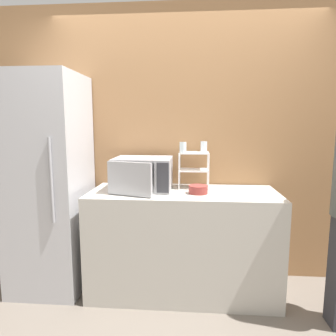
% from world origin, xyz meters
% --- Properties ---
extents(ground_plane, '(12.00, 12.00, 0.00)m').
position_xyz_m(ground_plane, '(0.00, 0.00, 0.00)').
color(ground_plane, '#6B6056').
extents(wall_back, '(8.00, 0.06, 2.60)m').
position_xyz_m(wall_back, '(0.00, 0.70, 1.30)').
color(wall_back, '#9E7047').
rests_on(wall_back, ground_plane).
extents(counter, '(1.63, 0.66, 0.92)m').
position_xyz_m(counter, '(0.00, 0.33, 0.46)').
color(counter, '#B7B2A8').
rests_on(counter, ground_plane).
extents(microwave, '(0.51, 0.54, 0.28)m').
position_xyz_m(microwave, '(-0.37, 0.37, 1.06)').
color(microwave, '#ADADB2').
rests_on(microwave, counter).
extents(dish_rack, '(0.27, 0.21, 0.33)m').
position_xyz_m(dish_rack, '(0.09, 0.50, 1.15)').
color(dish_rack, white).
rests_on(dish_rack, counter).
extents(glass_front_left, '(0.06, 0.06, 0.09)m').
position_xyz_m(glass_front_left, '(-0.01, 0.44, 1.29)').
color(glass_front_left, silver).
rests_on(glass_front_left, dish_rack).
extents(glass_back_right, '(0.06, 0.06, 0.09)m').
position_xyz_m(glass_back_right, '(0.18, 0.56, 1.29)').
color(glass_back_right, silver).
rests_on(glass_back_right, dish_rack).
extents(bowl, '(0.16, 0.16, 0.07)m').
position_xyz_m(bowl, '(0.13, 0.26, 0.95)').
color(bowl, maroon).
rests_on(bowl, counter).
extents(refrigerator, '(0.63, 0.68, 1.92)m').
position_xyz_m(refrigerator, '(-1.21, 0.33, 0.96)').
color(refrigerator, '#B7B7BC').
rests_on(refrigerator, ground_plane).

